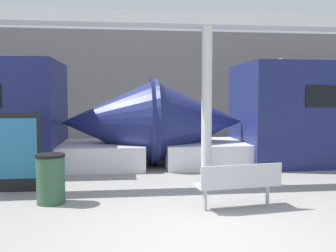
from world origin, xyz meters
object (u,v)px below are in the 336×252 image
at_px(trash_bin, 51,179).
at_px(poster_board, 18,152).
at_px(bench_near, 239,182).
at_px(support_column_near, 207,106).

bearing_deg(trash_bin, poster_board, 130.98).
xyz_separation_m(bench_near, support_column_near, (-0.15, 2.10, 1.34)).
height_order(bench_near, trash_bin, trash_bin).
height_order(trash_bin, support_column_near, support_column_near).
bearing_deg(support_column_near, trash_bin, -159.13).
height_order(trash_bin, poster_board, poster_board).
bearing_deg(trash_bin, bench_near, -13.01).
xyz_separation_m(trash_bin, poster_board, (-0.87, 1.00, 0.39)).
bearing_deg(bench_near, poster_board, 149.42).
distance_m(bench_near, support_column_near, 2.49).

